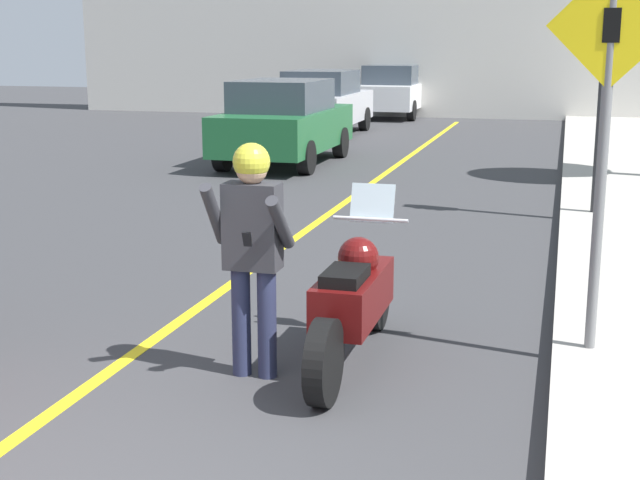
% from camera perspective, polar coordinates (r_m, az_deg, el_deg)
% --- Properties ---
extents(road_center_line, '(0.12, 36.00, 0.01)m').
position_cam_1_polar(road_center_line, '(10.33, -3.11, -0.95)').
color(road_center_line, yellow).
rests_on(road_center_line, ground).
extents(motorcycle, '(0.62, 2.32, 1.29)m').
position_cam_1_polar(motorcycle, '(6.82, 2.16, -3.81)').
color(motorcycle, black).
rests_on(motorcycle, ground).
extents(person_biker, '(0.59, 0.47, 1.73)m').
position_cam_1_polar(person_biker, '(6.40, -4.36, 0.26)').
color(person_biker, '#282D4C').
rests_on(person_biker, ground).
extents(crossing_sign, '(0.91, 0.08, 2.85)m').
position_cam_1_polar(crossing_sign, '(6.81, 17.77, 7.18)').
color(crossing_sign, slate).
rests_on(crossing_sign, sidewalk_curb).
extents(traffic_light, '(0.26, 0.30, 3.38)m').
position_cam_1_polar(traffic_light, '(12.56, 17.88, 12.37)').
color(traffic_light, '#2D2D30').
rests_on(traffic_light, sidewalk_curb).
extents(parked_car_green, '(1.88, 4.20, 1.68)m').
position_cam_1_polar(parked_car_green, '(17.92, -2.32, 7.58)').
color(parked_car_green, black).
rests_on(parked_car_green, ground).
extents(parked_car_silver, '(1.88, 4.20, 1.68)m').
position_cam_1_polar(parked_car_silver, '(23.72, 0.18, 8.83)').
color(parked_car_silver, black).
rests_on(parked_car_silver, ground).
extents(parked_car_white, '(1.88, 4.20, 1.68)m').
position_cam_1_polar(parked_car_white, '(29.33, 4.71, 9.51)').
color(parked_car_white, black).
rests_on(parked_car_white, ground).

